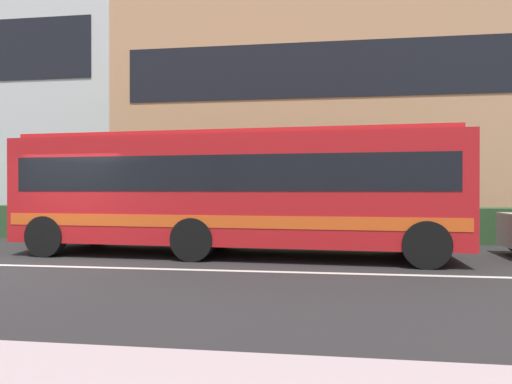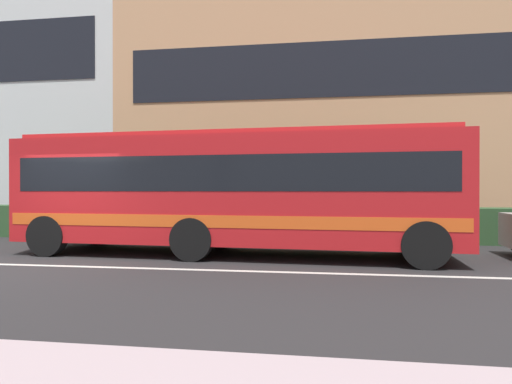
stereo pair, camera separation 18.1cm
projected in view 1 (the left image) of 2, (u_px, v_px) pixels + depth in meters
ground_plane at (42, 266)px, 9.43m from camera, size 160.00×160.00×0.00m
lane_centre_line at (42, 266)px, 9.43m from camera, size 60.00×0.16×0.01m
hedge_row_far at (210, 223)px, 14.62m from camera, size 20.35×1.10×1.08m
apartment_block_right at (376, 110)px, 21.24m from camera, size 22.92×8.84×10.94m
transit_bus at (232, 188)px, 11.05m from camera, size 10.96×3.07×3.03m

